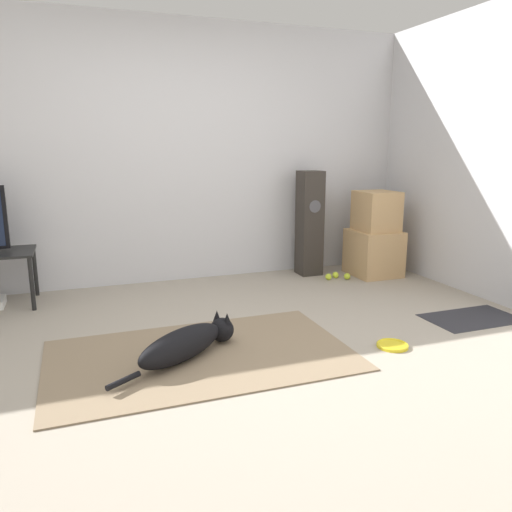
{
  "coord_description": "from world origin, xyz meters",
  "views": [
    {
      "loc": [
        -0.85,
        -2.89,
        1.35
      ],
      "look_at": [
        0.55,
        0.94,
        0.45
      ],
      "focal_mm": 35.0,
      "sensor_mm": 36.0,
      "label": 1
    }
  ],
  "objects_px": {
    "dog": "(188,343)",
    "cardboard_box_upper": "(376,211)",
    "frisbee": "(392,345)",
    "tennis_ball_loose_on_carpet": "(328,277)",
    "tennis_ball_near_speaker": "(347,276)",
    "tennis_ball_by_boxes": "(335,275)",
    "cardboard_box_lower": "(374,253)",
    "floor_speaker": "(310,223)"
  },
  "relations": [
    {
      "from": "frisbee",
      "to": "tennis_ball_near_speaker",
      "type": "distance_m",
      "value": 1.78
    },
    {
      "from": "cardboard_box_upper",
      "to": "cardboard_box_lower",
      "type": "bearing_deg",
      "value": -156.63
    },
    {
      "from": "tennis_ball_by_boxes",
      "to": "tennis_ball_near_speaker",
      "type": "height_order",
      "value": "same"
    },
    {
      "from": "dog",
      "to": "tennis_ball_near_speaker",
      "type": "xyz_separation_m",
      "value": [
        1.98,
        1.38,
        -0.08
      ]
    },
    {
      "from": "tennis_ball_near_speaker",
      "to": "tennis_ball_loose_on_carpet",
      "type": "xyz_separation_m",
      "value": [
        -0.19,
        0.05,
        0.0
      ]
    },
    {
      "from": "dog",
      "to": "cardboard_box_upper",
      "type": "xyz_separation_m",
      "value": [
        2.35,
        1.47,
        0.57
      ]
    },
    {
      "from": "dog",
      "to": "frisbee",
      "type": "bearing_deg",
      "value": -11.86
    },
    {
      "from": "cardboard_box_upper",
      "to": "tennis_ball_near_speaker",
      "type": "bearing_deg",
      "value": -166.6
    },
    {
      "from": "dog",
      "to": "cardboard_box_lower",
      "type": "xyz_separation_m",
      "value": [
        2.34,
        1.47,
        0.13
      ]
    },
    {
      "from": "dog",
      "to": "frisbee",
      "type": "xyz_separation_m",
      "value": [
        1.36,
        -0.29,
        -0.1
      ]
    },
    {
      "from": "cardboard_box_upper",
      "to": "frisbee",
      "type": "bearing_deg",
      "value": -119.37
    },
    {
      "from": "cardboard_box_upper",
      "to": "floor_speaker",
      "type": "relative_size",
      "value": 0.37
    },
    {
      "from": "cardboard_box_upper",
      "to": "tennis_ball_near_speaker",
      "type": "xyz_separation_m",
      "value": [
        -0.37,
        -0.09,
        -0.65
      ]
    },
    {
      "from": "cardboard_box_upper",
      "to": "floor_speaker",
      "type": "distance_m",
      "value": 0.71
    },
    {
      "from": "frisbee",
      "to": "tennis_ball_near_speaker",
      "type": "bearing_deg",
      "value": 69.73
    },
    {
      "from": "tennis_ball_near_speaker",
      "to": "dog",
      "type": "bearing_deg",
      "value": -145.04
    },
    {
      "from": "frisbee",
      "to": "floor_speaker",
      "type": "distance_m",
      "value": 2.12
    },
    {
      "from": "frisbee",
      "to": "cardboard_box_upper",
      "type": "xyz_separation_m",
      "value": [
        0.99,
        1.76,
        0.67
      ]
    },
    {
      "from": "dog",
      "to": "tennis_ball_loose_on_carpet",
      "type": "relative_size",
      "value": 13.72
    },
    {
      "from": "floor_speaker",
      "to": "tennis_ball_loose_on_carpet",
      "type": "relative_size",
      "value": 16.69
    },
    {
      "from": "tennis_ball_by_boxes",
      "to": "tennis_ball_loose_on_carpet",
      "type": "bearing_deg",
      "value": -158.5
    },
    {
      "from": "dog",
      "to": "cardboard_box_upper",
      "type": "distance_m",
      "value": 2.83
    },
    {
      "from": "cardboard_box_upper",
      "to": "tennis_ball_by_boxes",
      "type": "distance_m",
      "value": 0.8
    },
    {
      "from": "tennis_ball_near_speaker",
      "to": "tennis_ball_loose_on_carpet",
      "type": "distance_m",
      "value": 0.2
    },
    {
      "from": "frisbee",
      "to": "tennis_ball_loose_on_carpet",
      "type": "relative_size",
      "value": 3.28
    },
    {
      "from": "cardboard_box_lower",
      "to": "tennis_ball_near_speaker",
      "type": "relative_size",
      "value": 7.61
    },
    {
      "from": "cardboard_box_lower",
      "to": "floor_speaker",
      "type": "distance_m",
      "value": 0.75
    },
    {
      "from": "cardboard_box_upper",
      "to": "tennis_ball_loose_on_carpet",
      "type": "distance_m",
      "value": 0.86
    },
    {
      "from": "dog",
      "to": "floor_speaker",
      "type": "bearing_deg",
      "value": 45.48
    },
    {
      "from": "tennis_ball_near_speaker",
      "to": "tennis_ball_by_boxes",
      "type": "bearing_deg",
      "value": 133.36
    },
    {
      "from": "frisbee",
      "to": "tennis_ball_near_speaker",
      "type": "relative_size",
      "value": 3.28
    },
    {
      "from": "tennis_ball_by_boxes",
      "to": "cardboard_box_upper",
      "type": "bearing_deg",
      "value": -0.27
    },
    {
      "from": "frisbee",
      "to": "tennis_ball_by_boxes",
      "type": "bearing_deg",
      "value": 73.23
    },
    {
      "from": "dog",
      "to": "tennis_ball_by_boxes",
      "type": "distance_m",
      "value": 2.4
    },
    {
      "from": "cardboard_box_upper",
      "to": "tennis_ball_loose_on_carpet",
      "type": "bearing_deg",
      "value": -176.05
    },
    {
      "from": "frisbee",
      "to": "cardboard_box_lower",
      "type": "xyz_separation_m",
      "value": [
        0.98,
        1.75,
        0.23
      ]
    },
    {
      "from": "floor_speaker",
      "to": "tennis_ball_by_boxes",
      "type": "distance_m",
      "value": 0.61
    },
    {
      "from": "frisbee",
      "to": "cardboard_box_upper",
      "type": "distance_m",
      "value": 2.13
    },
    {
      "from": "cardboard_box_lower",
      "to": "tennis_ball_by_boxes",
      "type": "height_order",
      "value": "cardboard_box_lower"
    },
    {
      "from": "floor_speaker",
      "to": "tennis_ball_by_boxes",
      "type": "relative_size",
      "value": 16.69
    },
    {
      "from": "frisbee",
      "to": "tennis_ball_loose_on_carpet",
      "type": "xyz_separation_m",
      "value": [
        0.43,
        1.72,
        0.02
      ]
    },
    {
      "from": "dog",
      "to": "cardboard_box_upper",
      "type": "bearing_deg",
      "value": 32.05
    }
  ]
}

